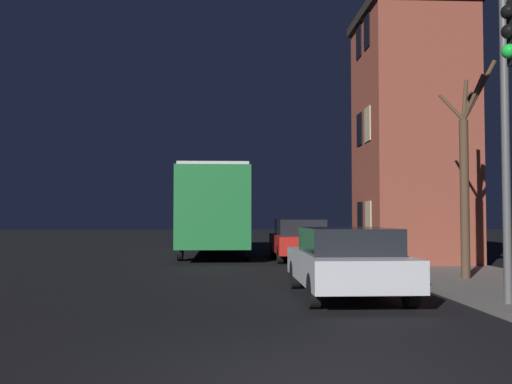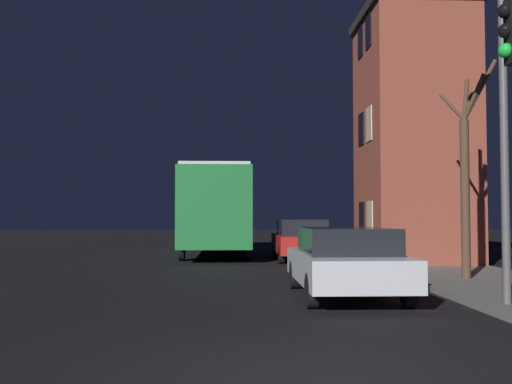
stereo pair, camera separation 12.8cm
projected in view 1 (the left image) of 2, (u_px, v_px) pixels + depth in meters
ground_plane at (319, 384)px, 5.46m from camera, size 120.00×120.00×0.00m
brick_building at (412, 134)px, 18.87m from camera, size 3.44×4.00×8.33m
streetlamp at (478, 10)px, 9.85m from camera, size 1.23×0.51×6.88m
bare_tree at (466, 173)px, 13.65m from camera, size 1.00×1.26×5.15m
bus at (216, 205)px, 23.52m from camera, size 2.57×9.71×3.43m
car_near_lane at (346, 260)px, 11.26m from camera, size 1.89×4.19×1.37m
car_mid_lane at (299, 239)px, 20.50m from camera, size 1.82×4.45×1.47m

